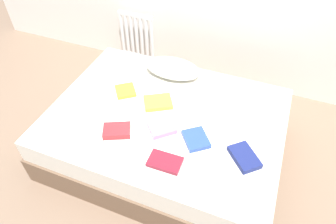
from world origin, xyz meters
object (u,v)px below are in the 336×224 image
Objects in this scene: pillow at (173,68)px; textbook_white at (82,119)px; textbook_pink at (162,128)px; textbook_navy at (244,157)px; textbook_lime at (158,102)px; textbook_red at (117,131)px; textbook_maroon at (165,162)px; textbook_yellow at (125,91)px; textbook_blue at (196,139)px; radiator at (137,36)px; bed at (166,134)px.

textbook_white is (-0.47, -0.88, -0.05)m from pillow.
textbook_pink is at bearing -75.77° from pillow.
textbook_pink is 0.82× the size of textbook_navy.
pillow is 3.05× the size of textbook_white.
textbook_lime is (0.03, -0.45, -0.06)m from pillow.
textbook_red reaches higher than textbook_maroon.
textbook_yellow is (-1.17, 0.35, -0.01)m from textbook_navy.
textbook_pink reaches higher than textbook_maroon.
textbook_navy is at bearing 46.65° from textbook_blue.
textbook_maroon and textbook_yellow have the same top height.
textbook_pink is at bearing 115.14° from textbook_maroon.
radiator is 1.56m from textbook_white.
textbook_blue and textbook_lime have the same top height.
pillow reaches higher than textbook_red.
textbook_white is at bearing -151.42° from bed.
textbook_maroon reaches higher than bed.
textbook_blue is at bearing -59.71° from textbook_yellow.
textbook_maroon is (0.80, -0.14, -0.01)m from textbook_white.
textbook_pink is 0.31m from textbook_lime.
pillow is at bearing 175.04° from textbook_blue.
textbook_white is (-0.62, -0.34, 0.28)m from bed.
pillow is 2.59× the size of textbook_blue.
textbook_red is (-0.28, -0.34, 0.28)m from bed.
radiator is 1.98m from textbook_maroon.
textbook_blue is 1.18× the size of textbook_white.
bed is at bearing -149.40° from textbook_navy.
textbook_pink reaches higher than textbook_lime.
textbook_maroon is (-0.53, -0.25, -0.01)m from textbook_navy.
textbook_pink is 0.95× the size of textbook_blue.
textbook_white reaches higher than textbook_pink.
textbook_lime reaches higher than bed.
textbook_pink is at bearing -78.21° from bed.
pillow reaches higher than bed.
textbook_red is at bearing 164.32° from textbook_pink.
bed is 0.65m from pillow.
bed is 10.86× the size of textbook_yellow.
pillow reaches higher than textbook_blue.
radiator is 1.65m from textbook_red.
textbook_pink is at bearing -69.80° from textbook_yellow.
textbook_pink reaches higher than textbook_blue.
textbook_red and textbook_white have the same top height.
textbook_white is 0.66m from textbook_lime.
textbook_blue is 0.88× the size of textbook_lime.
textbook_maroon is (-0.14, -0.29, -0.00)m from textbook_blue.
textbook_yellow is at bearing 135.32° from textbook_maroon.
textbook_red is 0.49m from textbook_maroon.
textbook_white is at bearing 169.17° from textbook_maroon.
pillow reaches higher than textbook_lime.
textbook_navy is 1.00× the size of textbook_maroon.
pillow is at bearing 106.79° from textbook_maroon.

